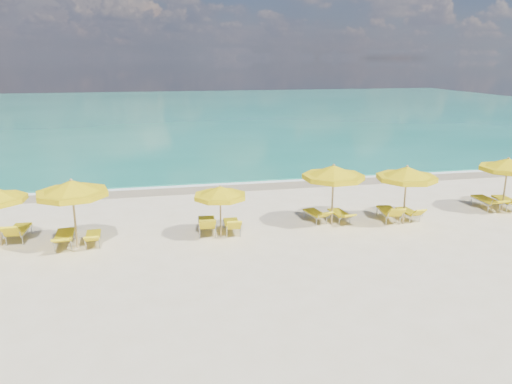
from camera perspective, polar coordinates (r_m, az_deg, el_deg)
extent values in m
plane|color=beige|center=(20.32, 0.90, -4.35)|extent=(120.00, 120.00, 0.00)
cube|color=#136F5A|center=(67.15, -8.52, 9.11)|extent=(120.00, 80.00, 0.30)
cube|color=tan|center=(27.27, -2.62, 0.71)|extent=(120.00, 2.60, 0.01)
cube|color=white|center=(28.04, -2.89, 1.10)|extent=(120.00, 1.20, 0.03)
cube|color=white|center=(36.33, -14.60, 3.86)|extent=(14.00, 0.36, 0.05)
cube|color=white|center=(44.93, 3.94, 6.37)|extent=(18.00, 0.30, 0.05)
cylinder|color=#A58952|center=(19.22, -20.04, -2.50)|extent=(0.08, 0.08, 2.51)
cone|color=yellow|center=(18.95, -20.32, 0.54)|extent=(2.99, 2.99, 0.50)
cylinder|color=yellow|center=(19.01, -20.26, -0.17)|extent=(3.02, 3.02, 0.20)
sphere|color=#A58952|center=(18.89, -20.39, 1.29)|extent=(0.11, 0.11, 0.11)
cylinder|color=#A58952|center=(19.26, -4.08, -2.34)|extent=(0.06, 0.06, 2.00)
cone|color=yellow|center=(19.02, -4.13, 0.08)|extent=(2.43, 2.43, 0.40)
cylinder|color=yellow|center=(19.08, -4.12, -0.49)|extent=(2.45, 2.45, 0.16)
sphere|color=#A58952|center=(18.97, -4.14, 0.68)|extent=(0.09, 0.09, 0.09)
cylinder|color=#A58952|center=(20.84, 8.74, -0.44)|extent=(0.08, 0.08, 2.49)
cone|color=yellow|center=(20.59, 8.85, 2.37)|extent=(3.24, 3.24, 0.50)
cylinder|color=yellow|center=(20.64, 8.82, 1.71)|extent=(3.26, 3.26, 0.20)
sphere|color=#A58952|center=(20.53, 8.88, 3.06)|extent=(0.11, 0.11, 0.11)
cylinder|color=#A58952|center=(21.61, 16.66, -0.45)|extent=(0.08, 0.08, 2.41)
cone|color=yellow|center=(21.37, 16.86, 2.17)|extent=(2.88, 2.88, 0.48)
cylinder|color=yellow|center=(21.43, 16.81, 1.56)|extent=(2.90, 2.90, 0.19)
sphere|color=#A58952|center=(21.32, 16.91, 2.82)|extent=(0.11, 0.11, 0.11)
cylinder|color=#A58952|center=(25.19, 26.58, 0.70)|extent=(0.07, 0.07, 2.39)
cone|color=yellow|center=(24.99, 26.85, 2.93)|extent=(3.14, 3.14, 0.48)
cylinder|color=yellow|center=(25.04, 26.79, 2.41)|extent=(3.17, 3.17, 0.19)
sphere|color=#A58952|center=(24.95, 26.92, 3.48)|extent=(0.11, 0.11, 0.11)
cube|color=yellow|center=(21.23, -25.46, -3.86)|extent=(0.68, 1.41, 0.09)
cube|color=yellow|center=(20.33, -26.21, -4.06)|extent=(0.64, 0.55, 0.52)
cube|color=yellow|center=(19.93, -21.04, -4.57)|extent=(0.68, 1.41, 0.08)
cube|color=yellow|center=(18.96, -21.36, -5.17)|extent=(0.64, 0.66, 0.33)
cube|color=yellow|center=(19.73, -18.11, -4.70)|extent=(0.56, 1.17, 0.07)
cube|color=yellow|center=(18.92, -18.28, -5.09)|extent=(0.53, 0.52, 0.34)
cube|color=yellow|center=(20.04, -5.65, -3.44)|extent=(0.77, 1.50, 0.09)
cube|color=yellow|center=(19.05, -5.58, -3.69)|extent=(0.69, 0.61, 0.53)
cube|color=yellow|center=(19.98, -2.79, -3.59)|extent=(0.64, 1.30, 0.08)
cube|color=yellow|center=(19.11, -2.53, -3.81)|extent=(0.59, 0.52, 0.47)
cube|color=yellow|center=(21.52, 6.73, -2.37)|extent=(0.74, 1.27, 0.07)
cube|color=yellow|center=(20.78, 7.86, -2.59)|extent=(0.62, 0.60, 0.36)
cube|color=yellow|center=(21.66, 9.44, -2.36)|extent=(0.61, 1.22, 0.07)
cube|color=yellow|center=(20.90, 10.45, -2.72)|extent=(0.57, 0.58, 0.29)
cube|color=yellow|center=(22.18, 14.86, -2.08)|extent=(0.83, 1.49, 0.09)
cube|color=yellow|center=(21.26, 15.70, -2.27)|extent=(0.70, 0.65, 0.49)
cube|color=yellow|center=(22.60, 16.94, -2.11)|extent=(0.60, 1.19, 0.07)
cube|color=yellow|center=(21.94, 18.08, -2.25)|extent=(0.55, 0.50, 0.39)
cube|color=yellow|center=(25.51, 24.72, -0.76)|extent=(0.68, 1.43, 0.09)
cube|color=yellow|center=(24.70, 26.04, -1.07)|extent=(0.65, 0.67, 0.34)
cube|color=yellow|center=(25.92, 26.57, -0.76)|extent=(0.79, 1.43, 0.08)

